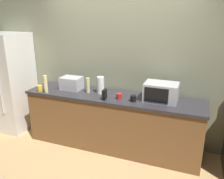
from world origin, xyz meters
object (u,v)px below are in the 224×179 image
at_px(toaster_oven, 72,83).
at_px(mug_yellow, 40,88).
at_px(microwave, 161,92).
at_px(mug_black, 133,98).
at_px(refrigerator, 10,82).
at_px(mug_red, 119,96).
at_px(paper_towel_roll, 100,85).
at_px(cordless_phone, 104,94).
at_px(bottle_vinegar, 88,85).
at_px(bottle_hand_soap, 46,84).

bearing_deg(toaster_oven, mug_yellow, -147.68).
height_order(microwave, toaster_oven, microwave).
height_order(mug_yellow, mug_black, mug_yellow).
height_order(refrigerator, mug_red, refrigerator).
height_order(paper_towel_roll, mug_black, paper_towel_roll).
bearing_deg(cordless_phone, bottle_vinegar, 147.55).
xyz_separation_m(toaster_oven, bottle_vinegar, (0.34, -0.06, 0.02)).
xyz_separation_m(microwave, mug_yellow, (-1.94, -0.27, -0.09)).
xyz_separation_m(refrigerator, cordless_phone, (2.00, -0.19, 0.07)).
bearing_deg(mug_black, refrigerator, 177.12).
xyz_separation_m(microwave, mug_red, (-0.59, -0.15, -0.09)).
height_order(mug_yellow, mug_red, mug_yellow).
distance_m(bottle_vinegar, mug_yellow, 0.81).
relative_size(microwave, mug_red, 5.48).
relative_size(toaster_oven, cordless_phone, 2.27).
xyz_separation_m(toaster_oven, mug_red, (0.91, -0.17, -0.06)).
xyz_separation_m(mug_red, mug_black, (0.22, -0.02, 0.00)).
bearing_deg(mug_red, bottle_vinegar, 169.25).
relative_size(microwave, toaster_oven, 1.41).
height_order(refrigerator, bottle_hand_soap, refrigerator).
relative_size(refrigerator, mug_red, 20.56).
bearing_deg(toaster_oven, mug_red, -10.33).
distance_m(refrigerator, bottle_vinegar, 1.64).
bearing_deg(refrigerator, mug_red, -2.74).
bearing_deg(paper_towel_roll, mug_yellow, -164.65).
xyz_separation_m(refrigerator, bottle_vinegar, (1.63, 0.00, 0.12)).
bearing_deg(bottle_vinegar, mug_black, -8.94).
relative_size(microwave, bottle_hand_soap, 1.69).
bearing_deg(bottle_hand_soap, refrigerator, 166.46).
bearing_deg(bottle_hand_soap, toaster_oven, 44.96).
height_order(bottle_vinegar, mug_black, bottle_vinegar).
bearing_deg(mug_red, mug_black, -4.25).
height_order(toaster_oven, bottle_vinegar, bottle_vinegar).
distance_m(paper_towel_roll, mug_yellow, 1.02).
relative_size(microwave, mug_yellow, 4.90).
relative_size(bottle_vinegar, mug_black, 2.66).
height_order(toaster_oven, cordless_phone, toaster_oven).
distance_m(mug_yellow, mug_red, 1.35).
relative_size(refrigerator, bottle_hand_soap, 6.34).
height_order(bottle_vinegar, mug_yellow, bottle_vinegar).
distance_m(mug_yellow, mug_black, 1.58).
xyz_separation_m(paper_towel_roll, bottle_vinegar, (-0.20, -0.05, -0.01)).
bearing_deg(bottle_hand_soap, mug_yellow, 171.36).
bearing_deg(paper_towel_roll, bottle_hand_soap, -160.93).
relative_size(cordless_phone, bottle_hand_soap, 0.53).
distance_m(toaster_oven, bottle_hand_soap, 0.43).
distance_m(bottle_vinegar, mug_red, 0.59).
bearing_deg(mug_red, bottle_hand_soap, -173.67).
xyz_separation_m(paper_towel_roll, mug_red, (0.37, -0.16, -0.09)).
relative_size(refrigerator, mug_yellow, 18.36).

